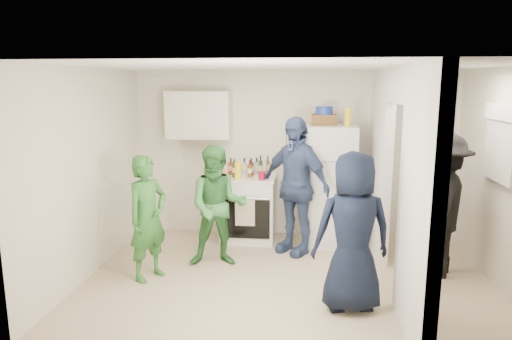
{
  "coord_description": "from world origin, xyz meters",
  "views": [
    {
      "loc": [
        0.18,
        -5.15,
        2.32
      ],
      "look_at": [
        -0.42,
        0.4,
        1.25
      ],
      "focal_mm": 32.0,
      "sensor_mm": 36.0,
      "label": 1
    }
  ],
  "objects": [
    {
      "name": "floor",
      "position": [
        0.0,
        0.0,
        0.0
      ],
      "size": [
        4.8,
        4.8,
        0.0
      ],
      "primitive_type": "plane",
      "color": "tan",
      "rests_on": "ground"
    },
    {
      "name": "wall_back",
      "position": [
        0.0,
        1.7,
        1.25
      ],
      "size": [
        4.8,
        0.0,
        4.8
      ],
      "primitive_type": "plane",
      "rotation": [
        1.57,
        0.0,
        0.0
      ],
      "color": "silver",
      "rests_on": "floor"
    },
    {
      "name": "wall_front",
      "position": [
        0.0,
        -1.7,
        1.25
      ],
      "size": [
        4.8,
        0.0,
        4.8
      ],
      "primitive_type": "plane",
      "rotation": [
        -1.57,
        0.0,
        0.0
      ],
      "color": "silver",
      "rests_on": "floor"
    },
    {
      "name": "wall_left",
      "position": [
        -2.4,
        0.0,
        1.25
      ],
      "size": [
        0.0,
        3.4,
        3.4
      ],
      "primitive_type": "plane",
      "rotation": [
        1.57,
        0.0,
        1.57
      ],
      "color": "silver",
      "rests_on": "floor"
    },
    {
      "name": "wall_right",
      "position": [
        2.4,
        0.0,
        1.25
      ],
      "size": [
        0.0,
        3.4,
        3.4
      ],
      "primitive_type": "plane",
      "rotation": [
        1.57,
        0.0,
        -1.57
      ],
      "color": "silver",
      "rests_on": "floor"
    },
    {
      "name": "ceiling",
      "position": [
        0.0,
        0.0,
        2.5
      ],
      "size": [
        4.8,
        4.8,
        0.0
      ],
      "primitive_type": "plane",
      "rotation": [
        3.14,
        0.0,
        0.0
      ],
      "color": "white",
      "rests_on": "wall_back"
    },
    {
      "name": "partition_pier_back",
      "position": [
        1.2,
        1.1,
        1.25
      ],
      "size": [
        0.12,
        1.2,
        2.5
      ],
      "primitive_type": "cube",
      "color": "silver",
      "rests_on": "floor"
    },
    {
      "name": "partition_pier_front",
      "position": [
        1.2,
        -1.1,
        1.25
      ],
      "size": [
        0.12,
        1.2,
        2.5
      ],
      "primitive_type": "cube",
      "color": "silver",
      "rests_on": "floor"
    },
    {
      "name": "partition_header",
      "position": [
        1.2,
        0.0,
        2.3
      ],
      "size": [
        0.12,
        1.0,
        0.4
      ],
      "primitive_type": "cube",
      "color": "silver",
      "rests_on": "partition_pier_back"
    },
    {
      "name": "stove",
      "position": [
        -0.64,
        1.37,
        0.48
      ],
      "size": [
        0.81,
        0.67,
        0.96
      ],
      "primitive_type": "cube",
      "color": "white",
      "rests_on": "floor"
    },
    {
      "name": "upper_cabinet",
      "position": [
        -1.4,
        1.52,
        1.85
      ],
      "size": [
        0.95,
        0.34,
        0.7
      ],
      "primitive_type": "cube",
      "color": "silver",
      "rests_on": "wall_back"
    },
    {
      "name": "fridge",
      "position": [
        0.54,
        1.34,
        0.87
      ],
      "size": [
        0.71,
        0.69,
        1.73
      ],
      "primitive_type": "cube",
      "color": "silver",
      "rests_on": "floor"
    },
    {
      "name": "wicker_basket",
      "position": [
        0.44,
        1.39,
        1.81
      ],
      "size": [
        0.35,
        0.25,
        0.15
      ],
      "primitive_type": "cube",
      "color": "brown",
      "rests_on": "fridge"
    },
    {
      "name": "blue_bowl",
      "position": [
        0.44,
        1.39,
        1.94
      ],
      "size": [
        0.24,
        0.24,
        0.11
      ],
      "primitive_type": "cylinder",
      "color": "#162F97",
      "rests_on": "wicker_basket"
    },
    {
      "name": "yellow_cup_stack_top",
      "position": [
        0.76,
        1.24,
        1.86
      ],
      "size": [
        0.09,
        0.09,
        0.25
      ],
      "primitive_type": "cylinder",
      "color": "yellow",
      "rests_on": "fridge"
    },
    {
      "name": "wall_clock",
      "position": [
        0.05,
        1.68,
        1.7
      ],
      "size": [
        0.22,
        0.02,
        0.22
      ],
      "primitive_type": "cylinder",
      "rotation": [
        1.57,
        0.0,
        0.0
      ],
      "color": "white",
      "rests_on": "wall_back"
    },
    {
      "name": "spice_shelf",
      "position": [
        0.0,
        1.65,
        1.35
      ],
      "size": [
        0.35,
        0.08,
        0.03
      ],
      "primitive_type": "cube",
      "color": "olive",
      "rests_on": "wall_back"
    },
    {
      "name": "nook_window",
      "position": [
        2.38,
        0.2,
        1.65
      ],
      "size": [
        0.03,
        0.7,
        0.8
      ],
      "primitive_type": "cube",
      "color": "black",
      "rests_on": "wall_right"
    },
    {
      "name": "nook_window_frame",
      "position": [
        2.36,
        0.2,
        1.65
      ],
      "size": [
        0.04,
        0.76,
        0.86
      ],
      "primitive_type": "cube",
      "color": "white",
      "rests_on": "wall_right"
    },
    {
      "name": "nook_valance",
      "position": [
        2.34,
        0.2,
        2.0
      ],
      "size": [
        0.04,
        0.82,
        0.18
      ],
      "primitive_type": "cube",
      "color": "white",
      "rests_on": "wall_right"
    },
    {
      "name": "yellow_cup_stack_stove",
      "position": [
        -0.76,
        1.15,
        1.09
      ],
      "size": [
        0.09,
        0.09,
        0.25
      ],
      "primitive_type": "cylinder",
      "color": "yellow",
      "rests_on": "stove"
    },
    {
      "name": "red_cup",
      "position": [
        -0.42,
        1.17,
        1.02
      ],
      "size": [
        0.09,
        0.09,
        0.12
      ],
      "primitive_type": "cylinder",
      "color": "#A80B27",
      "rests_on": "stove"
    },
    {
      "name": "person_green_left",
      "position": [
        -1.65,
        -0.14,
        0.75
      ],
      "size": [
        0.58,
        0.65,
        1.5
      ],
      "primitive_type": "imported",
      "rotation": [
        0.0,
        0.0,
        1.05
      ],
      "color": "#296729",
      "rests_on": "floor"
    },
    {
      "name": "person_green_center",
      "position": [
        -0.91,
        0.37,
        0.78
      ],
      "size": [
        0.84,
        0.7,
        1.55
      ],
      "primitive_type": "imported",
      "rotation": [
        0.0,
        0.0,
        0.16
      ],
      "color": "#377A35",
      "rests_on": "floor"
    },
    {
      "name": "person_denim",
      "position": [
        0.05,
        0.92,
        0.94
      ],
      "size": [
        1.16,
        1.03,
        1.89
      ],
      "primitive_type": "imported",
      "rotation": [
        0.0,
        0.0,
        -0.64
      ],
      "color": "#394E7D",
      "rests_on": "floor"
    },
    {
      "name": "person_navy",
      "position": [
        0.68,
        -0.64,
        0.83
      ],
      "size": [
        0.9,
        0.67,
        1.66
      ],
      "primitive_type": "imported",
      "rotation": [
        0.0,
        0.0,
        -2.95
      ],
      "color": "black",
      "rests_on": "floor"
    },
    {
      "name": "person_nook",
      "position": [
        1.82,
        0.36,
        0.88
      ],
      "size": [
        1.05,
        1.3,
        1.75
      ],
      "primitive_type": "imported",
      "rotation": [
        0.0,
        0.0,
        -1.98
      ],
      "color": "black",
      "rests_on": "floor"
    },
    {
      "name": "bottle_a",
      "position": [
        -0.92,
        1.5,
        1.09
      ],
      "size": [
        0.08,
        0.08,
        0.25
      ],
      "primitive_type": "cylinder",
      "color": "maroon",
      "rests_on": "stove"
    },
    {
      "name": "bottle_b",
      "position": [
        -0.84,
        1.31,
        1.09
      ],
      "size": [
        0.07,
        0.07,
        0.27
      ],
      "primitive_type": "cylinder",
      "color": "#264717",
      "rests_on": "stove"
    },
    {
      "name": "bottle_c",
      "position": [
        -0.72,
        1.53,
        1.09
      ],
      "size": [
        0.07,
        0.07,
        0.25
      ],
      "primitive_type": "cylinder",
      "color": "#B6BBC5",
      "rests_on": "stove"
    },
    {
      "name": "bottle_d",
      "position": [
        -0.61,
        1.31,
        1.09
      ],
      "size": [
        0.07,
        0.07,
        0.26
      ],
      "primitive_type": "cylinder",
      "color": "brown",
      "rests_on": "stove"
    },
    {
      "name": "bottle_e",
      "position": [
        -0.54,
        1.55,
        1.09
      ],
      "size": [
        0.08,
        0.08,
        0.26
      ],
      "primitive_type": "cylinder",
      "color": "#9CA2AC",
      "rests_on": "stove"
    },
    {
      "name": "bottle_f",
      "position": [
        -0.46,
        1.37,
        1.12
      ],
      "size": [
        0.06,
        0.06,
        0.32
      ],
      "primitive_type": "cylinder",
      "color": "#1D3A15",
      "rests_on": "stove"
    },
    {
      "name": "bottle_g",
      "position": [
        -0.37,
        1.51,
        1.11
      ],
      "size": [
        0.06,
        0.06,
        0.29
      ],
      "primitive_type": "cylinder",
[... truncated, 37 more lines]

